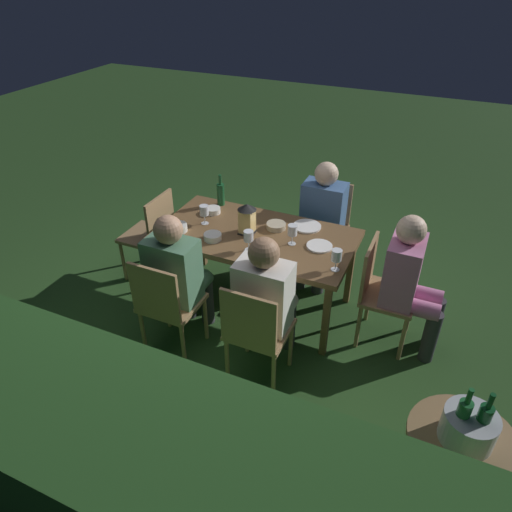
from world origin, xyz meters
TOP-DOWN VIEW (x-y plane):
  - ground_plane at (0.00, 0.00)m, footprint 16.00×16.00m
  - dining_table at (0.00, 0.00)m, footprint 1.61×0.86m
  - chair_side_right_a at (-0.36, 0.82)m, footprint 0.42×0.40m
  - person_in_cream at (-0.36, 0.63)m, footprint 0.38×0.47m
  - chair_side_left_a at (-0.36, -0.82)m, footprint 0.42×0.40m
  - person_in_blue at (-0.36, -0.63)m, footprint 0.38×0.47m
  - chair_head_far at (1.06, 0.00)m, footprint 0.40×0.42m
  - chair_side_right_b at (0.36, 0.82)m, footprint 0.42×0.40m
  - person_in_green at (0.36, 0.63)m, footprint 0.38×0.47m
  - chair_head_near at (-1.06, 0.00)m, footprint 0.40×0.42m
  - person_in_pink at (-1.25, 0.00)m, footprint 0.48×0.38m
  - lantern_centerpiece at (0.07, 0.01)m, footprint 0.15×0.15m
  - green_bottle_on_table at (0.51, -0.35)m, footprint 0.07×0.07m
  - wine_glass_a at (-0.74, 0.23)m, footprint 0.08×0.08m
  - wine_glass_b at (0.47, 0.02)m, footprint 0.08×0.08m
  - wine_glass_c at (-0.05, 0.25)m, footprint 0.08×0.08m
  - wine_glass_d at (-0.32, 0.02)m, footprint 0.08×0.08m
  - plate_a at (-0.54, -0.02)m, footprint 0.20×0.20m
  - plate_b at (-0.35, -0.28)m, footprint 0.24×0.24m
  - bowl_olives at (-0.12, -0.15)m, footprint 0.16×0.16m
  - bowl_bread at (0.61, 0.22)m, footprint 0.15×0.15m
  - bowl_salad at (0.50, -0.18)m, footprint 0.14×0.14m
  - bowl_dip at (0.28, 0.22)m, footprint 0.14×0.14m
  - side_table at (-1.70, 1.29)m, footprint 0.55×0.55m
  - ice_bucket at (-1.70, 1.29)m, footprint 0.26×0.26m
  - hedge_backdrop at (0.00, 2.10)m, footprint 4.74×0.77m

SIDE VIEW (x-z plane):
  - ground_plane at x=0.00m, z-range 0.00..0.00m
  - side_table at x=-1.70m, z-range 0.11..0.77m
  - chair_side_right_a at x=-0.36m, z-range 0.05..0.92m
  - chair_side_left_a at x=-0.36m, z-range 0.05..0.92m
  - chair_head_far at x=1.06m, z-range 0.05..0.92m
  - chair_side_right_b at x=0.36m, z-range 0.05..0.92m
  - chair_head_near at x=-1.06m, z-range 0.05..0.92m
  - hedge_backdrop at x=0.00m, z-range 0.00..1.07m
  - person_in_cream at x=-0.36m, z-range 0.06..1.21m
  - person_in_blue at x=-0.36m, z-range 0.06..1.21m
  - person_in_green at x=0.36m, z-range 0.06..1.21m
  - person_in_pink at x=-1.25m, z-range 0.06..1.21m
  - dining_table at x=0.00m, z-range 0.30..1.03m
  - plate_a at x=-0.54m, z-range 0.72..0.74m
  - plate_b at x=-0.35m, z-range 0.72..0.74m
  - bowl_olives at x=-0.12m, z-range 0.73..0.77m
  - bowl_salad at x=0.50m, z-range 0.73..0.77m
  - bowl_dip at x=0.28m, z-range 0.73..0.78m
  - bowl_bread at x=0.61m, z-range 0.73..0.78m
  - ice_bucket at x=-1.70m, z-range 0.59..0.94m
  - green_bottle_on_table at x=0.51m, z-range 0.69..0.98m
  - wine_glass_a at x=-0.74m, z-range 0.76..0.93m
  - wine_glass_b at x=0.47m, z-range 0.76..0.93m
  - wine_glass_c at x=-0.05m, z-range 0.76..0.93m
  - wine_glass_d at x=-0.32m, z-range 0.76..0.93m
  - lantern_centerpiece at x=0.07m, z-range 0.74..1.00m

